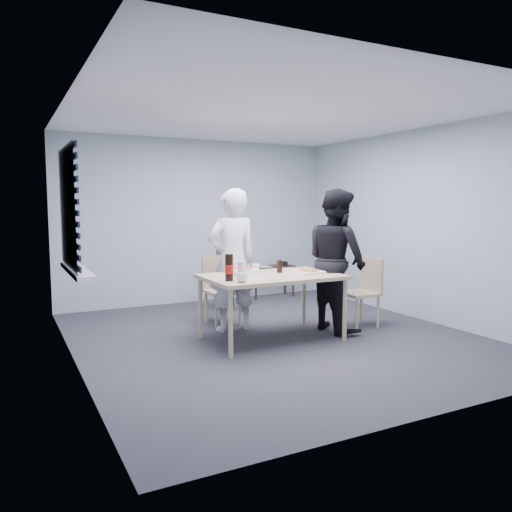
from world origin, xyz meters
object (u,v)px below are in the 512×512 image
stool (228,283)px  mug_b (256,268)px  dining_table (272,280)px  backpack (228,262)px  chair_right (365,287)px  chair_far (220,285)px  person_black (336,260)px  mug_a (242,278)px  person_white (232,260)px  soda_bottle (229,268)px  side_table (271,271)px

stool → mug_b: mug_b is taller
dining_table → mug_b: bearing=95.3°
dining_table → backpack: size_ratio=3.68×
backpack → chair_right: bearing=-63.7°
chair_far → person_black: size_ratio=0.50×
mug_a → dining_table: bearing=31.2°
backpack → person_white: bearing=-121.3°
chair_far → person_white: person_white is taller
backpack → person_black: bearing=-75.0°
dining_table → person_black: (0.94, 0.04, 0.18)m
person_black → dining_table: bearing=92.2°
mug_a → stool: bearing=70.2°
stool → backpack: 0.32m
dining_table → stool: dining_table is taller
chair_far → mug_b: size_ratio=8.90×
mug_b → soda_bottle: (-0.59, -0.52, 0.09)m
dining_table → mug_a: bearing=-148.8°
backpack → soda_bottle: soda_bottle is taller
mug_a → mug_b: (0.51, 0.68, -0.00)m
soda_bottle → backpack: bearing=66.4°
person_white → side_table: bearing=-130.8°
person_black → backpack: size_ratio=4.16×
backpack → mug_a: bearing=-119.9°
chair_right → mug_a: bearing=-169.8°
chair_right → stool: 2.05m
person_white → soda_bottle: person_white is taller
person_black → side_table: (0.35, 2.32, -0.44)m
person_black → mug_b: (-0.97, 0.31, -0.08)m
chair_right → person_white: (-1.63, 0.57, 0.37)m
dining_table → side_table: 2.70m
dining_table → person_black: person_black is taller
chair_right → mug_a: 1.98m
side_table → mug_b: (-1.32, -2.01, 0.36)m
person_black → backpack: person_black is taller
chair_right → stool: bearing=126.0°
chair_right → person_white: size_ratio=0.50×
chair_right → backpack: backpack is taller
dining_table → mug_b: 0.36m
dining_table → stool: bearing=83.8°
backpack → chair_far: bearing=-132.3°
person_white → backpack: bearing=-111.4°
dining_table → chair_right: (1.39, 0.02, -0.19)m
person_black → side_table: size_ratio=2.22×
chair_far → person_black: person_black is taller
person_white → person_black: bearing=154.8°
side_table → backpack: size_ratio=1.87×
chair_far → side_table: chair_far is taller
person_black → mug_b: size_ratio=17.70×
chair_far → backpack: (0.39, 0.62, 0.22)m
chair_right → mug_a: size_ratio=7.24×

